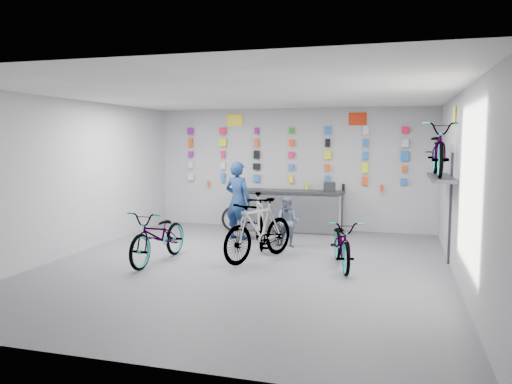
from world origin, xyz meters
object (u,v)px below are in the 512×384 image
(counter, at_px, (288,211))
(bike_left, at_px, (159,236))
(bike_right, at_px, (342,243))
(bike_service, at_px, (259,220))
(customer, at_px, (288,222))
(clerk, at_px, (238,200))
(bike_center, at_px, (259,230))

(counter, bearing_deg, bike_left, -113.32)
(bike_right, bearing_deg, bike_service, 130.95)
(counter, relative_size, bike_left, 1.45)
(bike_left, xyz_separation_m, customer, (1.98, 1.89, 0.04))
(counter, distance_m, customer, 1.83)
(bike_right, relative_size, customer, 1.58)
(bike_service, height_order, clerk, clerk)
(bike_left, xyz_separation_m, bike_service, (1.38, 1.83, 0.06))
(customer, bearing_deg, bike_right, -43.01)
(bike_left, bearing_deg, bike_service, 56.34)
(bike_service, bearing_deg, clerk, 118.61)
(bike_left, relative_size, customer, 1.77)
(bike_service, distance_m, clerk, 0.94)
(clerk, bearing_deg, customer, 172.79)
(bike_center, bearing_deg, bike_right, 19.78)
(customer, bearing_deg, counter, 106.37)
(counter, height_order, bike_service, bike_service)
(bike_left, height_order, clerk, clerk)
(bike_service, relative_size, customer, 1.75)
(bike_service, bearing_deg, bike_center, -94.43)
(bike_right, height_order, clerk, clerk)
(bike_right, bearing_deg, bike_center, 160.64)
(counter, relative_size, customer, 2.57)
(customer, bearing_deg, bike_center, -98.89)
(bike_right, xyz_separation_m, customer, (-1.27, 1.36, 0.09))
(bike_left, bearing_deg, bike_center, 24.82)
(counter, distance_m, bike_center, 3.01)
(bike_left, relative_size, bike_right, 1.12)
(bike_center, height_order, clerk, clerk)
(bike_right, xyz_separation_m, clerk, (-2.53, 1.89, 0.44))
(counter, relative_size, bike_right, 1.62)
(bike_center, distance_m, bike_service, 1.21)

